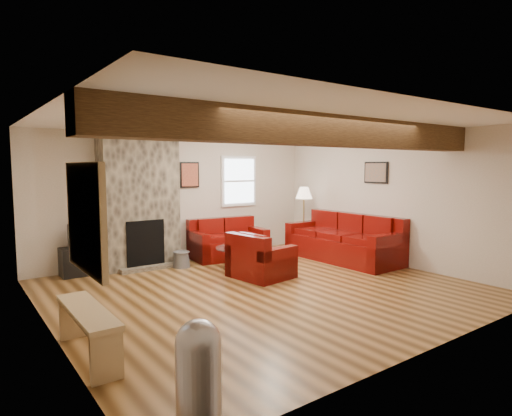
{
  "coord_description": "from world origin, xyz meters",
  "views": [
    {
      "loc": [
        -3.88,
        -5.1,
        1.86
      ],
      "look_at": [
        0.13,
        0.4,
        1.2
      ],
      "focal_mm": 30.0,
      "sensor_mm": 36.0,
      "label": 1
    }
  ],
  "objects_px": {
    "sofa_three": "(343,237)",
    "armchair_red": "(261,255)",
    "loveseat": "(228,238)",
    "coffee_table": "(238,258)",
    "floor_lamp": "(304,196)",
    "television": "(89,234)",
    "tv_cabinet": "(90,260)"
  },
  "relations": [
    {
      "from": "armchair_red",
      "to": "television",
      "type": "bearing_deg",
      "value": 40.9
    },
    {
      "from": "loveseat",
      "to": "coffee_table",
      "type": "distance_m",
      "value": 1.02
    },
    {
      "from": "loveseat",
      "to": "television",
      "type": "bearing_deg",
      "value": 179.9
    },
    {
      "from": "armchair_red",
      "to": "tv_cabinet",
      "type": "xyz_separation_m",
      "value": [
        -2.27,
        1.94,
        -0.14
      ]
    },
    {
      "from": "coffee_table",
      "to": "floor_lamp",
      "type": "distance_m",
      "value": 2.41
    },
    {
      "from": "sofa_three",
      "to": "coffee_table",
      "type": "bearing_deg",
      "value": -107.23
    },
    {
      "from": "armchair_red",
      "to": "sofa_three",
      "type": "bearing_deg",
      "value": -95.75
    },
    {
      "from": "coffee_table",
      "to": "sofa_three",
      "type": "bearing_deg",
      "value": -16.4
    },
    {
      "from": "loveseat",
      "to": "coffee_table",
      "type": "relative_size",
      "value": 1.84
    },
    {
      "from": "armchair_red",
      "to": "tv_cabinet",
      "type": "distance_m",
      "value": 3.0
    },
    {
      "from": "loveseat",
      "to": "floor_lamp",
      "type": "xyz_separation_m",
      "value": [
        1.74,
        -0.37,
        0.82
      ]
    },
    {
      "from": "floor_lamp",
      "to": "loveseat",
      "type": "bearing_deg",
      "value": 168.12
    },
    {
      "from": "armchair_red",
      "to": "tv_cabinet",
      "type": "relative_size",
      "value": 0.96
    },
    {
      "from": "loveseat",
      "to": "sofa_three",
      "type": "bearing_deg",
      "value": -35.48
    },
    {
      "from": "armchair_red",
      "to": "floor_lamp",
      "type": "relative_size",
      "value": 0.66
    },
    {
      "from": "armchair_red",
      "to": "coffee_table",
      "type": "height_order",
      "value": "armchair_red"
    },
    {
      "from": "television",
      "to": "floor_lamp",
      "type": "distance_m",
      "value": 4.48
    },
    {
      "from": "coffee_table",
      "to": "television",
      "type": "bearing_deg",
      "value": 151.84
    },
    {
      "from": "armchair_red",
      "to": "floor_lamp",
      "type": "height_order",
      "value": "floor_lamp"
    },
    {
      "from": "tv_cabinet",
      "to": "floor_lamp",
      "type": "xyz_separation_m",
      "value": [
        4.4,
        -0.67,
        0.97
      ]
    },
    {
      "from": "sofa_three",
      "to": "armchair_red",
      "type": "height_order",
      "value": "sofa_three"
    },
    {
      "from": "armchair_red",
      "to": "floor_lamp",
      "type": "distance_m",
      "value": 2.62
    },
    {
      "from": "loveseat",
      "to": "tv_cabinet",
      "type": "height_order",
      "value": "loveseat"
    },
    {
      "from": "sofa_three",
      "to": "coffee_table",
      "type": "distance_m",
      "value": 2.2
    },
    {
      "from": "tv_cabinet",
      "to": "floor_lamp",
      "type": "distance_m",
      "value": 4.56
    },
    {
      "from": "armchair_red",
      "to": "television",
      "type": "height_order",
      "value": "television"
    },
    {
      "from": "coffee_table",
      "to": "armchair_red",
      "type": "bearing_deg",
      "value": -90.93
    },
    {
      "from": "armchair_red",
      "to": "television",
      "type": "distance_m",
      "value": 3.01
    },
    {
      "from": "armchair_red",
      "to": "television",
      "type": "xyz_separation_m",
      "value": [
        -2.27,
        1.94,
        0.32
      ]
    },
    {
      "from": "tv_cabinet",
      "to": "television",
      "type": "distance_m",
      "value": 0.45
    },
    {
      "from": "loveseat",
      "to": "tv_cabinet",
      "type": "xyz_separation_m",
      "value": [
        -2.66,
        0.3,
        -0.16
      ]
    },
    {
      "from": "coffee_table",
      "to": "floor_lamp",
      "type": "bearing_deg",
      "value": 14.74
    }
  ]
}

